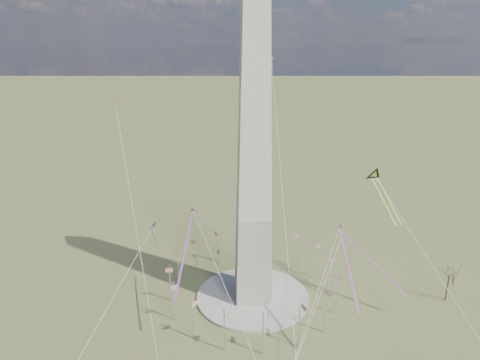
{
  "coord_description": "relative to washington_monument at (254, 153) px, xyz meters",
  "views": [
    {
      "loc": [
        -12.68,
        -118.34,
        78.72
      ],
      "look_at": [
        -4.07,
        0.0,
        39.94
      ],
      "focal_mm": 32.0,
      "sensor_mm": 36.0,
      "label": 1
    }
  ],
  "objects": [
    {
      "name": "ground",
      "position": [
        0.0,
        0.0,
        -47.95
      ],
      "size": [
        2000.0,
        2000.0,
        0.0
      ],
      "primitive_type": "plane",
      "color": "#565F2F",
      "rests_on": "ground"
    },
    {
      "name": "plaza",
      "position": [
        0.0,
        0.0,
        -47.55
      ],
      "size": [
        36.0,
        36.0,
        0.8
      ],
      "primitive_type": "cylinder",
      "color": "#AEA99F",
      "rests_on": "ground"
    },
    {
      "name": "washington_monument",
      "position": [
        0.0,
        0.0,
        0.0
      ],
      "size": [
        15.56,
        15.56,
        100.0
      ],
      "color": "#B5A797",
      "rests_on": "plaza"
    },
    {
      "name": "flagpole_ring",
      "position": [
        -0.0,
        -0.0,
        -40.68
      ],
      "size": [
        54.4,
        54.4,
        13.0
      ],
      "color": "white",
      "rests_on": "ground"
    },
    {
      "name": "tree_near",
      "position": [
        61.16,
        -5.82,
        -38.19
      ],
      "size": [
        7.83,
        7.83,
        13.7
      ],
      "color": "#423928",
      "rests_on": "ground"
    },
    {
      "name": "kite_delta_black",
      "position": [
        38.55,
        4.43,
        -9.9
      ],
      "size": [
        7.38,
        16.84,
        13.72
      ],
      "rotation": [
        0.0,
        0.0,
        3.35
      ],
      "color": "black",
      "rests_on": "ground"
    },
    {
      "name": "kite_diamond_purple",
      "position": [
        -31.46,
        10.06,
        -27.2
      ],
      "size": [
        2.0,
        3.13,
        9.64
      ],
      "rotation": [
        0.0,
        0.0,
        2.62
      ],
      "color": "#451D83",
      "rests_on": "ground"
    },
    {
      "name": "kite_streamer_left",
      "position": [
        22.21,
        -20.83,
        -22.6
      ],
      "size": [
        1.97,
        20.94,
        14.38
      ],
      "rotation": [
        0.0,
        0.0,
        3.12
      ],
      "color": "#FA2734",
      "rests_on": "ground"
    },
    {
      "name": "kite_streamer_mid",
      "position": [
        -19.69,
        -6.24,
        -23.27
      ],
      "size": [
        5.92,
        24.16,
        16.71
      ],
      "rotation": [
        0.0,
        0.0,
        2.96
      ],
      "color": "#FA2734",
      "rests_on": "ground"
    },
    {
      "name": "kite_streamer_right",
      "position": [
        34.19,
        -3.35,
        -31.73
      ],
      "size": [
        16.58,
        16.34,
        15.09
      ],
      "rotation": [
        0.0,
        0.0,
        3.93
      ],
      "color": "#FA2734",
      "rests_on": "ground"
    },
    {
      "name": "kite_small_red",
      "position": [
        -44.13,
        28.72,
        11.79
      ],
      "size": [
        0.97,
        1.63,
        3.87
      ],
      "rotation": [
        0.0,
        0.0,
        2.82
      ],
      "color": "#F5401C",
      "rests_on": "ground"
    },
    {
      "name": "kite_small_white",
      "position": [
        10.81,
        44.09,
        23.92
      ],
      "size": [
        1.11,
        1.59,
        3.97
      ],
      "rotation": [
        0.0,
        0.0,
        2.9
      ],
      "color": "white",
      "rests_on": "ground"
    }
  ]
}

